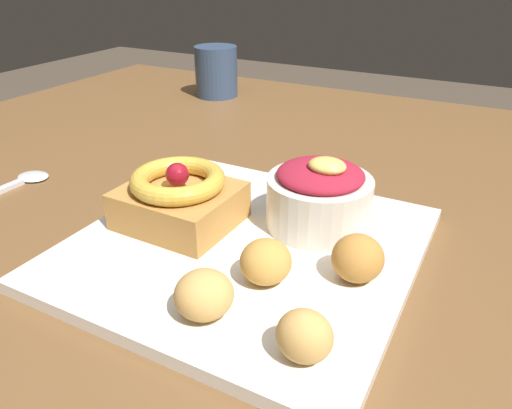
{
  "coord_description": "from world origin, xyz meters",
  "views": [
    {
      "loc": [
        0.15,
        -0.42,
        0.97
      ],
      "look_at": [
        -0.03,
        -0.07,
        0.77
      ],
      "focal_mm": 34.07,
      "sensor_mm": 36.0,
      "label": 1
    }
  ],
  "objects": [
    {
      "name": "dining_table",
      "position": [
        0.0,
        0.0,
        0.64
      ],
      "size": [
        1.35,
        1.03,
        0.73
      ],
      "color": "brown",
      "rests_on": "ground_plane"
    },
    {
      "name": "front_plate",
      "position": [
        -0.03,
        -0.09,
        0.74
      ],
      "size": [
        0.29,
        0.29,
        0.01
      ],
      "primitive_type": "cube",
      "color": "white",
      "rests_on": "dining_table"
    },
    {
      "name": "cake_slice",
      "position": [
        -0.1,
        -0.09,
        0.77
      ],
      "size": [
        0.11,
        0.09,
        0.06
      ],
      "rotation": [
        0.0,
        0.0,
        -0.02
      ],
      "color": "#B77F3D",
      "rests_on": "front_plate"
    },
    {
      "name": "berry_ramekin",
      "position": [
        0.02,
        -0.04,
        0.77
      ],
      "size": [
        0.1,
        0.1,
        0.07
      ],
      "color": "silver",
      "rests_on": "front_plate"
    },
    {
      "name": "fritter_front",
      "position": [
        0.01,
        -0.14,
        0.76
      ],
      "size": [
        0.04,
        0.04,
        0.04
      ],
      "primitive_type": "ellipsoid",
      "color": "gold",
      "rests_on": "front_plate"
    },
    {
      "name": "fritter_middle",
      "position": [
        -0.01,
        -0.19,
        0.76
      ],
      "size": [
        0.04,
        0.04,
        0.03
      ],
      "primitive_type": "ellipsoid",
      "color": "tan",
      "rests_on": "front_plate"
    },
    {
      "name": "fritter_back",
      "position": [
        0.08,
        -0.1,
        0.76
      ],
      "size": [
        0.04,
        0.04,
        0.04
      ],
      "primitive_type": "ellipsoid",
      "color": "#BC7F38",
      "rests_on": "front_plate"
    },
    {
      "name": "fritter_extra",
      "position": [
        0.07,
        -0.2,
        0.76
      ],
      "size": [
        0.04,
        0.03,
        0.04
      ],
      "primitive_type": "ellipsoid",
      "color": "tan",
      "rests_on": "front_plate"
    },
    {
      "name": "spoon",
      "position": [
        -0.34,
        -0.1,
        0.73
      ],
      "size": [
        0.04,
        0.13,
        0.0
      ],
      "rotation": [
        0.0,
        0.0,
        1.55
      ],
      "color": "silver",
      "rests_on": "dining_table"
    },
    {
      "name": "coffee_mug",
      "position": [
        -0.35,
        0.36,
        0.78
      ],
      "size": [
        0.08,
        0.08,
        0.09
      ],
      "primitive_type": "cylinder",
      "color": "#334766",
      "rests_on": "dining_table"
    }
  ]
}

